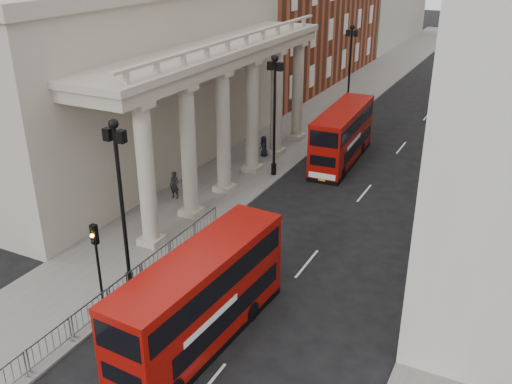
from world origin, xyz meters
name	(u,v)px	position (x,y,z in m)	size (l,w,h in m)	color
ground	(82,342)	(0.00, 0.00, 0.00)	(260.00, 260.00, 0.00)	black
sidewalk_west	(298,131)	(-3.00, 30.00, 0.06)	(6.00, 140.00, 0.12)	slate
sidewalk_east	(501,162)	(13.50, 30.00, 0.06)	(3.00, 140.00, 0.12)	slate
kerb	(330,136)	(-0.05, 30.00, 0.07)	(0.20, 140.00, 0.14)	slate
portico_building	(136,83)	(-10.50, 18.00, 6.00)	(9.00, 28.00, 12.00)	#A9A18E
lamp_post_south	(121,196)	(-0.60, 4.00, 4.91)	(1.05, 0.44, 8.32)	black
lamp_post_mid	(275,108)	(-0.60, 20.00, 4.91)	(1.05, 0.44, 8.32)	black
lamp_post_north	(350,65)	(-0.60, 36.00, 4.91)	(1.05, 0.44, 8.32)	black
traffic_light	(96,252)	(-0.50, 1.98, 3.11)	(0.28, 0.33, 4.30)	black
crowd_barriers	(109,298)	(-0.35, 2.23, 0.67)	(0.50, 18.75, 1.10)	gray
bus_near	(201,297)	(4.45, 2.36, 2.14)	(2.82, 9.59, 4.09)	#8E0B06
bus_far	(342,134)	(2.69, 24.86, 2.13)	(2.78, 9.54, 4.07)	#920B06
pedestrian_a	(175,185)	(-4.51, 13.52, 1.02)	(0.65, 0.43, 1.79)	black
pedestrian_b	(227,169)	(-3.03, 17.67, 0.89)	(0.74, 0.58, 1.53)	#292321
pedestrian_c	(264,146)	(-2.86, 23.02, 0.91)	(0.78, 0.51, 1.59)	black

